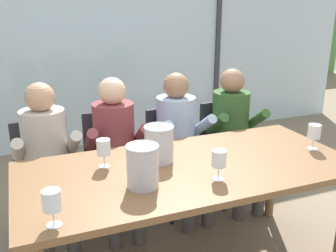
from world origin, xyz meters
name	(u,v)px	position (x,y,z in m)	size (l,w,h in m)	color
ground	(141,201)	(0.00, 1.00, 0.00)	(14.00, 14.00, 0.00)	#847056
window_glass_panel	(96,39)	(0.00, 2.65, 1.30)	(7.26, 0.03, 2.60)	silver
window_mullion_right	(218,35)	(1.63, 2.63, 1.30)	(0.06, 0.06, 2.60)	#38383D
hillside_vineyard	(59,43)	(0.00, 6.66, 0.89)	(13.26, 2.40, 1.78)	#568942
dining_table	(189,177)	(0.00, 0.00, 0.69)	(2.06, 0.94, 0.76)	brown
chair_near_curtain	(44,168)	(-0.80, 0.90, 0.50)	(0.48, 0.48, 0.87)	#232328
chair_left_of_center	(111,158)	(-0.28, 0.92, 0.50)	(0.50, 0.50, 0.87)	#232328
chair_center	(174,151)	(0.27, 0.87, 0.50)	(0.50, 0.50, 0.87)	#232328
chair_right_of_center	(226,142)	(0.78, 0.89, 0.50)	(0.48, 0.48, 0.87)	#232328
person_beige_jumper	(47,154)	(-0.78, 0.75, 0.67)	(0.47, 0.62, 1.19)	#B7AD9E
person_maroon_top	(116,145)	(-0.27, 0.75, 0.67)	(0.48, 0.63, 1.19)	brown
person_pale_blue_shirt	(180,136)	(0.26, 0.75, 0.67)	(0.48, 0.63, 1.19)	#9EB2D1
person_olive_shirt	(234,129)	(0.78, 0.75, 0.67)	(0.48, 0.63, 1.19)	#2D5123
ice_bucket_primary	(159,143)	(-0.15, 0.14, 0.88)	(0.19, 0.19, 0.23)	#B7B7BC
ice_bucket_secondary	(143,166)	(-0.35, -0.15, 0.89)	(0.18, 0.18, 0.24)	#B7B7BC
wine_glass_by_left_taster	(104,148)	(-0.48, 0.18, 0.89)	(0.08, 0.08, 0.17)	silver
wine_glass_near_bucket	(52,201)	(-0.84, -0.37, 0.89)	(0.08, 0.08, 0.17)	silver
wine_glass_center_pour	(314,133)	(0.90, -0.06, 0.88)	(0.08, 0.08, 0.17)	silver
wine_glass_by_right_taster	(159,132)	(-0.08, 0.32, 0.89)	(0.08, 0.08, 0.17)	silver
wine_glass_spare_empty	(219,160)	(0.07, -0.23, 0.88)	(0.08, 0.08, 0.17)	silver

